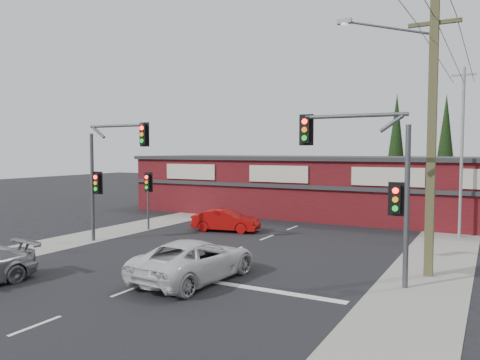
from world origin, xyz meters
The scene contains 16 objects.
ground centered at (0.00, 0.00, 0.00)m, with size 120.00×120.00×0.00m, color black.
road_strip centered at (0.00, 5.00, 0.01)m, with size 14.00×70.00×0.01m, color black.
verge_left centered at (-8.50, 5.00, 0.01)m, with size 3.00×70.00×0.02m, color gray.
verge_right centered at (8.50, 5.00, 0.01)m, with size 3.00×70.00×0.02m, color gray.
stop_line centered at (3.50, -1.50, 0.01)m, with size 6.50×0.35×0.01m, color silver.
white_suv centered at (1.20, -1.55, 0.73)m, with size 2.42×5.24×1.46m, color silver.
red_sedan centered at (-2.93, 7.70, 0.64)m, with size 1.35×3.86×1.27m, color #A90B0A.
lane_dashes centered at (0.00, 3.45, 0.01)m, with size 0.12×44.49×0.01m.
shop_building centered at (-0.99, 16.99, 2.13)m, with size 27.30×8.40×4.22m.
conifer_near centered at (3.50, 24.00, 5.48)m, with size 1.80×1.80×9.25m.
conifer_far centered at (7.00, 26.00, 5.48)m, with size 1.80×1.80×9.25m.
traffic_mast_left centered at (-6.43, 2.00, 3.93)m, with size 3.77×0.27×5.97m.
traffic_mast_right centered at (6.86, 1.00, 3.95)m, with size 3.96×0.27×5.97m.
pedestal_signal centered at (-7.20, 6.01, 2.41)m, with size 0.55×0.27×3.38m.
utility_pole centered at (8.36, 2.99, 5.40)m, with size 4.38×0.59×10.00m.
steel_pole centered at (9.00, 12.00, 4.70)m, with size 1.20×0.16×9.00m.
Camera 1 is at (10.53, -15.30, 4.64)m, focal length 35.00 mm.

